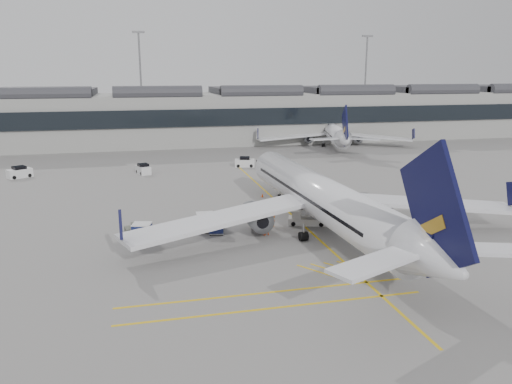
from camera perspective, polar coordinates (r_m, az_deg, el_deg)
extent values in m
plane|color=gray|center=(46.30, -4.33, -6.55)|extent=(220.00, 220.00, 0.00)
cube|color=#9E9E99|center=(115.62, -10.20, 8.22)|extent=(200.00, 20.00, 11.00)
cube|color=black|center=(105.39, -9.88, 8.28)|extent=(200.00, 0.50, 3.60)
cube|color=#38383D|center=(115.23, -10.33, 11.29)|extent=(200.00, 18.00, 1.40)
cylinder|color=slate|center=(129.01, -12.99, 11.75)|extent=(0.44, 0.44, 25.00)
cube|color=slate|center=(129.30, -13.30, 17.37)|extent=(3.00, 0.60, 0.50)
cylinder|color=slate|center=(143.01, 12.36, 11.93)|extent=(0.44, 0.44, 25.00)
cube|color=slate|center=(143.27, 12.63, 17.00)|extent=(3.00, 0.60, 0.50)
cube|color=gold|center=(57.77, 3.89, -2.42)|extent=(0.25, 60.00, 0.01)
cylinder|color=silver|center=(51.16, 7.32, -0.52)|extent=(5.58, 33.77, 4.21)
cone|color=silver|center=(68.68, 1.11, 3.21)|extent=(4.39, 4.65, 4.21)
cone|color=silver|center=(34.78, 20.07, -7.34)|extent=(4.43, 5.55, 4.21)
cube|color=silver|center=(46.77, -4.01, -3.08)|extent=(19.27, 10.40, 0.39)
cube|color=silver|center=(55.01, 18.25, -1.19)|extent=(19.44, 9.03, 0.39)
cylinder|color=slate|center=(50.03, 0.13, -2.86)|extent=(2.52, 4.13, 2.35)
cylinder|color=slate|center=(54.91, 13.30, -1.74)|extent=(2.52, 4.13, 2.35)
cube|color=black|center=(34.35, 19.85, -2.07)|extent=(0.68, 8.54, 9.39)
cylinder|color=black|center=(63.62, 2.71, -0.57)|extent=(0.34, 0.73, 0.72)
cylinder|color=black|center=(48.51, 5.45, -5.06)|extent=(0.82, 0.93, 0.90)
cylinder|color=black|center=(50.73, 11.38, -4.43)|extent=(0.82, 0.93, 0.90)
cylinder|color=silver|center=(112.10, 8.80, 6.81)|extent=(10.36, 28.23, 3.54)
cone|color=silver|center=(127.86, 7.81, 7.66)|extent=(4.35, 4.52, 3.54)
cone|color=silver|center=(96.00, 10.14, 5.86)|extent=(4.54, 5.25, 3.54)
cube|color=silver|center=(109.91, 4.24, 6.35)|extent=(16.18, 4.43, 0.33)
cube|color=silver|center=(112.42, 13.42, 6.18)|extent=(15.34, 11.39, 0.33)
cylinder|color=slate|center=(112.12, 5.96, 6.12)|extent=(2.75, 3.77, 1.98)
cylinder|color=slate|center=(113.63, 11.48, 6.02)|extent=(2.75, 3.77, 1.98)
cube|color=black|center=(96.24, 10.15, 7.46)|extent=(2.03, 7.01, 7.88)
cylinder|color=black|center=(123.06, 8.06, 6.18)|extent=(0.40, 0.65, 0.60)
cylinder|color=black|center=(109.81, 7.70, 5.34)|extent=(0.82, 0.89, 0.75)
cylinder|color=black|center=(110.48, 10.13, 5.30)|extent=(0.82, 0.89, 0.75)
cube|color=beige|center=(53.67, 5.86, -3.31)|extent=(4.29, 2.76, 0.74)
cube|color=black|center=(53.46, 7.01, -2.47)|extent=(3.74, 2.23, 1.55)
cube|color=beige|center=(53.45, 4.64, -2.53)|extent=(1.33, 1.60, 0.95)
cylinder|color=black|center=(53.00, 4.28, -3.65)|extent=(0.50, 0.33, 0.46)
cylinder|color=black|center=(54.41, 4.30, -3.19)|extent=(0.50, 0.33, 0.46)
cylinder|color=black|center=(53.06, 7.46, -3.71)|extent=(0.50, 0.33, 0.46)
cylinder|color=black|center=(54.46, 7.40, -3.25)|extent=(0.50, 0.33, 0.46)
cube|color=gray|center=(50.44, -4.54, -4.65)|extent=(1.69, 1.48, 0.11)
cube|color=#151E52|center=(50.23, -4.56, -3.88)|extent=(1.55, 1.41, 1.28)
cube|color=silver|center=(50.03, -4.57, -3.15)|extent=(1.61, 1.46, 0.09)
cylinder|color=black|center=(50.02, -5.26, -4.90)|extent=(0.21, 0.12, 0.19)
cylinder|color=black|center=(50.94, -5.23, -4.55)|extent=(0.21, 0.12, 0.19)
cylinder|color=black|center=(49.99, -3.84, -4.88)|extent=(0.21, 0.12, 0.19)
cylinder|color=black|center=(50.92, -3.84, -4.53)|extent=(0.21, 0.12, 0.19)
cube|color=gray|center=(51.29, -5.81, -4.32)|extent=(1.92, 1.61, 0.13)
cube|color=#151E52|center=(51.03, -5.84, -3.38)|extent=(1.76, 1.55, 1.59)
cube|color=silver|center=(50.80, -5.86, -2.48)|extent=(1.81, 1.60, 0.11)
cylinder|color=black|center=(50.69, -6.61, -4.65)|extent=(0.25, 0.12, 0.24)
cylinder|color=black|center=(51.83, -6.72, -4.24)|extent=(0.25, 0.12, 0.24)
cylinder|color=black|center=(50.82, -4.88, -4.56)|extent=(0.25, 0.12, 0.24)
cylinder|color=black|center=(51.96, -5.03, -4.15)|extent=(0.25, 0.12, 0.24)
cube|color=gray|center=(52.35, -4.59, -3.96)|extent=(1.86, 1.69, 0.11)
cube|color=#151E52|center=(52.14, -4.61, -3.20)|extent=(1.72, 1.60, 1.31)
cube|color=silver|center=(51.94, -4.62, -2.47)|extent=(1.78, 1.66, 0.09)
cylinder|color=black|center=(51.67, -4.96, -4.28)|extent=(0.22, 0.15, 0.20)
cylinder|color=black|center=(52.52, -5.46, -3.99)|extent=(0.22, 0.15, 0.20)
cylinder|color=black|center=(52.23, -3.72, -4.06)|extent=(0.22, 0.15, 0.20)
cylinder|color=black|center=(53.07, -4.23, -3.78)|extent=(0.22, 0.15, 0.20)
cube|color=gray|center=(49.07, -12.83, -5.44)|extent=(2.15, 1.93, 0.13)
cube|color=#151E52|center=(48.80, -12.88, -4.49)|extent=(1.98, 1.83, 1.55)
cube|color=silver|center=(48.56, -12.93, -3.58)|extent=(2.05, 1.90, 0.11)
cylinder|color=black|center=(48.75, -13.85, -5.72)|extent=(0.26, 0.17, 0.24)
cylinder|color=black|center=(49.82, -13.49, -5.28)|extent=(0.26, 0.17, 0.24)
cylinder|color=black|center=(48.37, -12.14, -5.78)|extent=(0.26, 0.17, 0.24)
cylinder|color=black|center=(49.44, -11.81, -5.33)|extent=(0.26, 0.17, 0.24)
imported|color=orange|center=(52.53, 1.91, -3.05)|extent=(0.74, 0.61, 1.74)
imported|color=#DC4A0B|center=(49.81, 1.05, -3.99)|extent=(0.92, 0.76, 1.72)
cube|color=#4E5145|center=(50.74, -13.29, -4.40)|extent=(2.74, 1.95, 1.00)
cube|color=#4E5145|center=(50.57, -13.32, -3.75)|extent=(1.41, 1.41, 0.50)
cylinder|color=black|center=(50.07, -14.14, -5.02)|extent=(0.60, 0.35, 0.56)
cylinder|color=black|center=(51.29, -14.40, -4.59)|extent=(0.60, 0.35, 0.56)
cylinder|color=black|center=(50.38, -12.11, -4.79)|extent=(0.60, 0.35, 0.56)
cylinder|color=black|center=(51.60, -12.43, -4.37)|extent=(0.60, 0.35, 0.56)
cone|color=#F24C0A|center=(64.91, 0.73, -0.38)|extent=(0.34, 0.34, 0.47)
cone|color=#F24C0A|center=(52.81, 11.28, -3.92)|extent=(0.37, 0.37, 0.51)
cube|color=silver|center=(85.01, -25.39, 1.95)|extent=(3.86, 3.32, 1.35)
cube|color=black|center=(84.87, -25.45, 2.49)|extent=(2.34, 2.31, 0.58)
cylinder|color=black|center=(83.98, -25.92, 1.50)|extent=(0.60, 0.49, 0.58)
cylinder|color=black|center=(85.42, -26.27, 1.64)|extent=(0.60, 0.49, 0.58)
cylinder|color=black|center=(84.76, -24.46, 1.75)|extent=(0.60, 0.49, 0.58)
cylinder|color=black|center=(86.18, -24.83, 1.89)|extent=(0.60, 0.49, 0.58)
cube|color=silver|center=(81.69, -12.75, 2.47)|extent=(2.48, 3.53, 1.24)
cube|color=black|center=(81.56, -12.78, 2.99)|extent=(1.92, 1.98, 0.53)
cylinder|color=black|center=(80.99, -12.02, 2.16)|extent=(0.35, 0.57, 0.53)
cylinder|color=black|center=(80.55, -12.98, 2.05)|extent=(0.35, 0.57, 0.53)
cylinder|color=black|center=(82.97, -12.51, 2.40)|extent=(0.35, 0.57, 0.53)
cylinder|color=black|center=(82.55, -13.44, 2.30)|extent=(0.35, 0.57, 0.53)
cube|color=silver|center=(85.70, -1.30, 3.33)|extent=(3.61, 2.33, 1.29)
cube|color=black|center=(85.56, -1.30, 3.85)|extent=(1.96, 1.89, 0.55)
cylinder|color=black|center=(85.05, -2.05, 3.00)|extent=(0.59, 0.32, 0.55)
cylinder|color=black|center=(86.50, -2.04, 3.18)|extent=(0.59, 0.32, 0.55)
cylinder|color=black|center=(85.04, -0.55, 3.00)|extent=(0.59, 0.32, 0.55)
cylinder|color=black|center=(86.50, -0.56, 3.18)|extent=(0.59, 0.32, 0.55)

